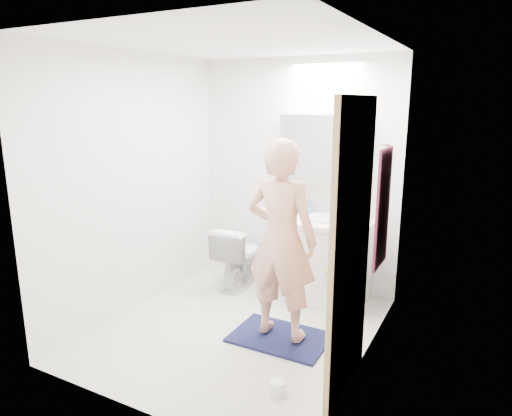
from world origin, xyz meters
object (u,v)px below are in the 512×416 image
Objects in this scene: medicine_cabinet at (321,148)px; soap_bottle_b at (308,206)px; person at (281,240)px; toilet at (239,256)px; vanity_cabinet at (321,261)px; toothbrush_cup at (353,215)px; toilet_paper_roll at (278,388)px; soap_bottle_a at (303,202)px.

medicine_cabinet is 0.61m from soap_bottle_b.
medicine_cabinet reaches higher than person.
toilet is 0.41× the size of person.
toilet is (-0.89, -0.11, -0.05)m from vanity_cabinet.
toilet is at bearing -43.52° from person.
toothbrush_cup is at bearing 32.38° from vanity_cabinet.
soap_bottle_b is 1.54× the size of toothbrush_cup.
medicine_cabinet reaches higher than soap_bottle_b.
medicine_cabinet is at bearing 102.53° from toilet_paper_roll.
toilet is 6.78× the size of toothbrush_cup.
soap_bottle_b is at bearing -165.54° from medicine_cabinet.
soap_bottle_a is 2.51× the size of toothbrush_cup.
vanity_cabinet is at bearing -37.90° from soap_bottle_b.
medicine_cabinet reaches higher than soap_bottle_a.
toilet_paper_roll is (1.19, -1.53, -0.29)m from toilet.
toothbrush_cup is (0.52, 0.01, -0.08)m from soap_bottle_a.
vanity_cabinet is 0.59m from soap_bottle_b.
soap_bottle_b reaches higher than toilet.
soap_bottle_a is at bearing 107.56° from toilet_paper_roll.
vanity_cabinet is at bearing -61.32° from medicine_cabinet.
person is (0.88, -0.84, 0.53)m from toilet.
medicine_cabinet is 1.30× the size of toilet.
soap_bottle_a is (-0.16, -0.06, -0.55)m from medicine_cabinet.
person is 16.47× the size of toothbrush_cup.
person reaches higher than soap_bottle_a.
person is 1.15m from soap_bottle_b.
toilet_paper_roll is at bearing -72.44° from soap_bottle_a.
medicine_cabinet is 3.50× the size of soap_bottle_a.
vanity_cabinet reaches higher than toilet.
toothbrush_cup is at bearing -169.25° from toilet.
soap_bottle_b is at bearing -158.72° from toilet.
medicine_cabinet is 5.70× the size of soap_bottle_b.
toilet is 0.91m from soap_bottle_a.
toilet_paper_roll is at bearing -79.75° from vanity_cabinet.
toothbrush_cup is 0.91× the size of toilet_paper_roll.
medicine_cabinet is at bearing -84.92° from person.
person is at bearing 133.85° from toilet.
soap_bottle_a is 2.08m from toilet_paper_roll.
medicine_cabinet is at bearing 172.25° from toothbrush_cup.
toothbrush_cup is (0.25, 0.16, 0.48)m from vanity_cabinet.
medicine_cabinet is 2.39m from toilet_paper_roll.
soap_bottle_a is 0.07m from soap_bottle_b.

